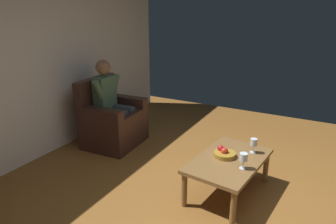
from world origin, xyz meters
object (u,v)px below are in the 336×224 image
at_px(armchair, 112,122).
at_px(coffee_table, 229,164).
at_px(person_seated, 112,100).
at_px(wine_glass_far, 243,158).
at_px(fruit_bowl, 224,153).
at_px(wine_glass_near, 254,143).

height_order(armchair, coffee_table, armchair).
distance_m(person_seated, wine_glass_far, 2.21).
xyz_separation_m(person_seated, coffee_table, (0.45, 1.94, -0.33)).
xyz_separation_m(armchair, person_seated, (-0.00, 0.03, 0.34)).
bearing_deg(fruit_bowl, person_seated, -102.58).
relative_size(person_seated, wine_glass_far, 7.51).
bearing_deg(fruit_bowl, coffee_table, 64.00).
height_order(wine_glass_far, fruit_bowl, wine_glass_far).
height_order(armchair, wine_glass_far, armchair).
bearing_deg(person_seated, wine_glass_near, 81.59).
bearing_deg(coffee_table, fruit_bowl, -116.00).
bearing_deg(armchair, person_seated, 90.00).
distance_m(armchair, coffee_table, 2.02).
bearing_deg(fruit_bowl, wine_glass_near, 133.59).
bearing_deg(person_seated, fruit_bowl, 73.65).
relative_size(armchair, wine_glass_near, 5.94).
bearing_deg(wine_glass_far, wine_glass_near, 179.51).
xyz_separation_m(coffee_table, fruit_bowl, (-0.03, -0.07, 0.09)).
xyz_separation_m(armchair, wine_glass_near, (0.17, 2.16, 0.19)).
bearing_deg(wine_glass_far, person_seated, -105.43).
distance_m(coffee_table, fruit_bowl, 0.12).
height_order(coffee_table, wine_glass_near, wine_glass_near).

